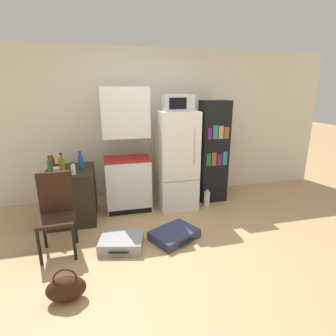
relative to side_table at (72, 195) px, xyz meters
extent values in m
plane|color=tan|center=(1.35, -1.21, -0.39)|extent=(24.00, 24.00, 0.00)
cube|color=silver|center=(1.55, 0.79, 0.90)|extent=(6.40, 0.10, 2.57)
cube|color=#2D2319|center=(0.00, 0.00, 0.00)|extent=(0.66, 0.77, 0.78)
cube|color=white|center=(0.85, 0.16, 0.03)|extent=(0.70, 0.46, 0.83)
cube|color=#B21E1E|center=(0.85, 0.16, 0.46)|extent=(0.72, 0.47, 0.03)
cube|color=white|center=(0.85, 0.16, 1.18)|extent=(0.70, 0.39, 0.74)
cube|color=black|center=(0.85, -0.08, -0.35)|extent=(0.68, 0.01, 0.08)
cube|color=white|center=(1.64, 0.09, 0.40)|extent=(0.60, 0.59, 1.58)
cube|color=gray|center=(1.64, -0.21, 0.15)|extent=(0.58, 0.01, 0.01)
cylinder|color=silver|center=(1.84, -0.22, 0.69)|extent=(0.02, 0.02, 0.55)
cube|color=#B7B7BC|center=(1.64, 0.09, 1.31)|extent=(0.45, 0.36, 0.24)
cube|color=black|center=(1.60, -0.09, 1.31)|extent=(0.26, 0.01, 0.16)
cube|color=black|center=(2.33, 0.22, 0.48)|extent=(0.46, 0.34, 1.73)
cube|color=#1E7033|center=(2.18, 0.04, 0.39)|extent=(0.08, 0.01, 0.21)
cube|color=brown|center=(2.28, 0.04, 0.39)|extent=(0.08, 0.01, 0.22)
cube|color=#661E75|center=(2.37, 0.04, 0.38)|extent=(0.08, 0.01, 0.19)
cube|color=teal|center=(2.47, 0.04, 0.40)|extent=(0.08, 0.01, 0.23)
cube|color=#661E75|center=(2.18, 0.04, 0.83)|extent=(0.07, 0.01, 0.19)
cube|color=teal|center=(2.28, 0.04, 0.85)|extent=(0.08, 0.01, 0.22)
cube|color=tan|center=(2.37, 0.04, 0.84)|extent=(0.08, 0.01, 0.21)
cube|color=brown|center=(2.47, 0.04, 0.83)|extent=(0.08, 0.01, 0.19)
cylinder|color=#1E6028|center=(-0.21, -0.26, 0.50)|extent=(0.07, 0.07, 0.22)
cylinder|color=#1E6028|center=(-0.21, -0.26, 0.63)|extent=(0.03, 0.03, 0.04)
cylinder|color=black|center=(-0.21, -0.26, 0.66)|extent=(0.03, 0.03, 0.02)
cylinder|color=#1E47A3|center=(0.17, -0.03, 0.49)|extent=(0.07, 0.07, 0.21)
cylinder|color=#1E47A3|center=(0.17, -0.03, 0.62)|extent=(0.03, 0.03, 0.04)
cylinder|color=black|center=(0.17, -0.03, 0.65)|extent=(0.04, 0.04, 0.02)
cylinder|color=#AD1914|center=(-0.28, 0.30, 0.45)|extent=(0.07, 0.07, 0.12)
cylinder|color=#AD1914|center=(-0.28, 0.30, 0.52)|extent=(0.03, 0.03, 0.02)
cylinder|color=black|center=(-0.28, 0.30, 0.54)|extent=(0.04, 0.04, 0.01)
cylinder|color=#566619|center=(-0.05, -0.27, 0.51)|extent=(0.08, 0.08, 0.25)
cylinder|color=#566619|center=(-0.05, -0.27, 0.66)|extent=(0.03, 0.03, 0.04)
cylinder|color=black|center=(-0.05, -0.27, 0.70)|extent=(0.04, 0.04, 0.03)
cylinder|color=silver|center=(0.08, -0.26, 0.46)|extent=(0.07, 0.07, 0.14)
cylinder|color=silver|center=(0.08, -0.26, 0.54)|extent=(0.03, 0.03, 0.02)
cylinder|color=black|center=(0.08, -0.26, 0.56)|extent=(0.03, 0.03, 0.01)
cylinder|color=silver|center=(-0.18, 0.00, 0.41)|extent=(0.14, 0.14, 0.04)
cylinder|color=black|center=(-0.25, -1.10, -0.17)|extent=(0.04, 0.04, 0.43)
cylinder|color=black|center=(0.11, -1.09, -0.17)|extent=(0.04, 0.04, 0.43)
cylinder|color=black|center=(-0.27, -0.74, -0.17)|extent=(0.04, 0.04, 0.43)
cylinder|color=black|center=(0.09, -0.72, -0.17)|extent=(0.04, 0.04, 0.43)
cube|color=#331E14|center=(-0.08, -0.91, 0.06)|extent=(0.42, 0.42, 0.04)
cube|color=#331E14|center=(-0.09, -0.73, 0.33)|extent=(0.38, 0.07, 0.50)
cube|color=navy|center=(1.34, -0.92, -0.33)|extent=(0.71, 0.65, 0.12)
cylinder|color=black|center=(1.45, -1.13, -0.33)|extent=(0.24, 0.14, 0.02)
cube|color=#99999E|center=(0.64, -0.97, -0.32)|extent=(0.59, 0.49, 0.14)
cylinder|color=black|center=(0.60, -1.18, -0.32)|extent=(0.23, 0.07, 0.02)
ellipsoid|color=#33190F|center=(0.09, -1.71, -0.27)|extent=(0.36, 0.20, 0.24)
torus|color=#33190F|center=(0.09, -1.71, -0.16)|extent=(0.21, 0.02, 0.21)
cylinder|color=silver|center=(2.14, -0.06, -0.26)|extent=(0.10, 0.10, 0.26)
cylinder|color=silver|center=(2.14, -0.06, -0.11)|extent=(0.04, 0.04, 0.05)
cylinder|color=black|center=(2.14, -0.06, -0.07)|extent=(0.05, 0.05, 0.03)
camera|label=1|loc=(0.53, -3.88, 1.49)|focal=28.00mm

